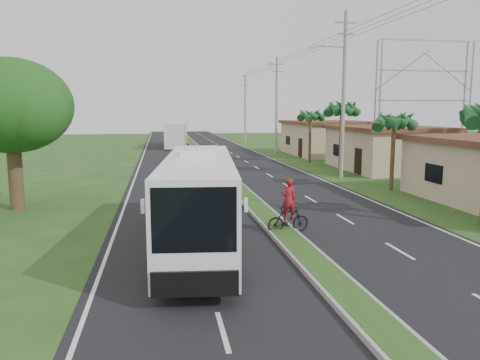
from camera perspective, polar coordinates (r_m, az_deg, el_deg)
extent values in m
plane|color=#23491B|center=(16.36, 7.89, -9.23)|extent=(180.00, 180.00, 0.00)
cube|color=black|center=(35.52, -1.86, 0.43)|extent=(14.00, 160.00, 0.02)
cube|color=gray|center=(35.51, -1.86, 0.57)|extent=(1.20, 160.00, 0.17)
cube|color=#23491B|center=(35.49, -1.86, 0.71)|extent=(0.95, 160.00, 0.02)
cube|color=silver|center=(35.25, -12.71, 0.15)|extent=(0.12, 160.00, 0.01)
cube|color=silver|center=(37.02, 8.47, 0.66)|extent=(0.12, 160.00, 0.01)
cube|color=tan|center=(41.49, 17.29, 3.52)|extent=(7.00, 10.00, 3.35)
cube|color=#4E2F1B|center=(41.38, 17.40, 6.05)|extent=(7.60, 10.60, 0.32)
cube|color=tan|center=(54.30, 10.60, 4.91)|extent=(8.00, 11.00, 3.50)
cube|color=#4E2F1B|center=(54.22, 10.65, 6.92)|extent=(8.60, 11.60, 0.32)
cylinder|color=#473321|center=(30.48, 18.11, 3.03)|extent=(0.26, 0.26, 4.60)
cylinder|color=#473321|center=(36.54, 12.19, 4.71)|extent=(0.26, 0.26, 5.40)
cylinder|color=#473321|center=(45.17, 8.52, 5.10)|extent=(0.26, 0.26, 4.80)
cylinder|color=#473321|center=(37.32, 27.06, 3.90)|extent=(0.26, 0.26, 5.20)
cylinder|color=#473321|center=(26.04, -25.72, 1.10)|extent=(0.70, 0.70, 4.00)
ellipsoid|color=#234512|center=(25.88, -26.17, 8.14)|extent=(6.00, 6.00, 4.68)
sphere|color=#234512|center=(24.59, -24.08, 7.60)|extent=(3.40, 3.40, 3.40)
cylinder|color=gray|center=(35.45, 12.51, 9.93)|extent=(0.28, 0.28, 12.00)
cube|color=gray|center=(35.98, 12.78, 18.24)|extent=(1.60, 0.12, 0.12)
cube|color=gray|center=(35.85, 12.74, 16.98)|extent=(1.20, 0.10, 0.10)
cube|color=gray|center=(35.30, 10.82, 15.70)|extent=(2.40, 0.10, 0.10)
cylinder|color=gray|center=(54.50, 4.47, 8.98)|extent=(0.28, 0.28, 11.00)
cube|color=gray|center=(54.75, 4.53, 13.90)|extent=(1.60, 0.12, 0.12)
cube|color=gray|center=(54.67, 4.52, 13.07)|extent=(1.20, 0.10, 0.10)
cylinder|color=gray|center=(74.05, 0.65, 8.65)|extent=(0.28, 0.28, 10.50)
cube|color=gray|center=(74.20, 0.65, 12.09)|extent=(1.60, 0.12, 0.12)
cube|color=gray|center=(74.16, 0.65, 11.48)|extent=(1.20, 0.10, 0.10)
cylinder|color=gray|center=(49.42, 16.69, 9.30)|extent=(0.18, 0.18, 12.00)
cylinder|color=gray|center=(54.57, 26.25, 8.67)|extent=(0.18, 0.18, 12.00)
cylinder|color=gray|center=(50.32, 16.18, 9.30)|extent=(0.18, 0.18, 12.00)
cylinder|color=gray|center=(55.39, 25.64, 8.70)|extent=(0.18, 0.18, 12.00)
cube|color=gray|center=(52.25, 21.42, 9.01)|extent=(10.00, 0.14, 0.14)
cube|color=gray|center=(52.40, 21.60, 12.28)|extent=(10.00, 0.14, 0.14)
cube|color=gray|center=(52.71, 21.78, 15.53)|extent=(10.00, 0.14, 0.14)
cube|color=white|center=(16.86, -5.01, -2.13)|extent=(3.43, 11.21, 2.90)
cube|color=black|center=(17.30, -5.00, 0.28)|extent=(3.25, 9.02, 1.16)
cube|color=black|center=(11.43, -5.61, -4.84)|extent=(2.07, 0.35, 1.62)
cube|color=#B40F2C|center=(15.90, -5.07, -4.91)|extent=(2.83, 5.00, 0.51)
cube|color=yellow|center=(17.30, -4.96, -4.60)|extent=(2.62, 2.99, 0.23)
cube|color=white|center=(17.75, -5.00, 3.54)|extent=(1.51, 2.33, 0.26)
cylinder|color=black|center=(13.89, -9.60, -10.43)|extent=(0.39, 0.98, 0.96)
cylinder|color=black|center=(13.84, -0.87, -10.39)|extent=(0.39, 0.98, 0.96)
cylinder|color=black|center=(20.07, -7.76, -4.50)|extent=(0.39, 0.98, 0.96)
cylinder|color=black|center=(20.03, -1.81, -4.45)|extent=(0.39, 0.98, 0.96)
cube|color=white|center=(65.14, -7.75, 5.55)|extent=(3.52, 11.81, 3.24)
cube|color=black|center=(65.60, -7.74, 6.42)|extent=(3.31, 8.79, 1.10)
cube|color=orange|center=(64.16, -7.78, 4.96)|extent=(3.05, 5.77, 0.35)
cylinder|color=black|center=(60.50, -9.01, 4.09)|extent=(0.39, 0.99, 0.97)
cylinder|color=black|center=(60.37, -6.90, 4.12)|extent=(0.39, 0.99, 0.97)
cylinder|color=black|center=(69.56, -8.46, 4.65)|extent=(0.39, 0.99, 0.97)
cylinder|color=black|center=(69.46, -6.63, 4.68)|extent=(0.39, 0.99, 0.97)
imported|color=black|center=(19.19, 5.89, -4.88)|extent=(1.86, 0.78, 1.08)
imported|color=maroon|center=(19.01, 5.93, -2.35)|extent=(0.68, 0.50, 1.71)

